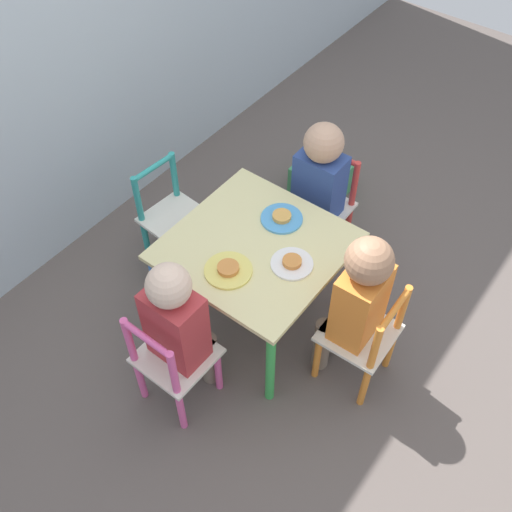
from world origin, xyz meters
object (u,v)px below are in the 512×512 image
object	(u,v)px
child_left	(178,322)
plate_left	(228,270)
chair_orange	(363,338)
chair_teal	(173,219)
storage_bin	(321,179)
plate_front	(292,263)
chair_pink	(172,361)
chair_red	(321,208)
plate_right	(282,218)
child_front	(357,298)
child_right	(317,184)
kids_table	(256,255)

from	to	relation	value
child_left	plate_left	xyz separation A→B (m)	(0.27, -0.00, 0.03)
chair_orange	chair_teal	distance (m)	1.01
chair_orange	storage_bin	bearing A→B (deg)	-140.42
plate_front	chair_pink	bearing A→B (deg)	160.94
plate_front	chair_red	bearing A→B (deg)	19.56
chair_pink	child_left	bearing A→B (deg)	-90.00
plate_right	storage_bin	world-z (taller)	plate_right
chair_red	child_left	xyz separation A→B (m)	(-0.95, -0.01, 0.19)
chair_orange	plate_right	world-z (taller)	chair_orange
child_left	plate_right	world-z (taller)	child_left
plate_right	storage_bin	xyz separation A→B (m)	(0.66, 0.21, -0.38)
child_front	plate_front	xyz separation A→B (m)	(-0.01, 0.27, 0.01)
child_front	child_right	world-z (taller)	child_front
plate_left	plate_front	size ratio (longest dim) A/B	1.12
chair_teal	child_right	xyz separation A→B (m)	(0.40, -0.49, 0.19)
child_front	chair_red	bearing A→B (deg)	-138.85
chair_pink	child_left	distance (m)	0.20
plate_left	plate_front	world-z (taller)	same
kids_table	child_right	xyz separation A→B (m)	(0.44, 0.01, 0.05)
kids_table	chair_teal	world-z (taller)	chair_teal
plate_front	storage_bin	world-z (taller)	plate_front
chair_orange	chair_red	world-z (taller)	same
chair_pink	chair_teal	world-z (taller)	same
chair_orange	child_front	xyz separation A→B (m)	(-0.00, 0.06, 0.20)
chair_red	plate_right	xyz separation A→B (m)	(-0.33, -0.01, 0.21)
plate_left	plate_right	size ratio (longest dim) A/B	1.07
child_front	child_left	bearing A→B (deg)	-46.13
child_right	plate_front	bearing A→B (deg)	-69.27
chair_teal	plate_left	size ratio (longest dim) A/B	2.88
child_front	storage_bin	bearing A→B (deg)	-142.94
child_right	plate_left	distance (m)	0.61
chair_orange	plate_right	distance (m)	0.57
plate_right	child_left	bearing A→B (deg)	179.59
chair_orange	plate_left	distance (m)	0.58
chair_orange	plate_right	size ratio (longest dim) A/B	3.08
storage_bin	child_front	bearing A→B (deg)	-141.40
chair_teal	storage_bin	world-z (taller)	chair_teal
child_right	plate_front	size ratio (longest dim) A/B	4.60
chair_red	child_right	bearing A→B (deg)	-90.00
kids_table	chair_teal	bearing A→B (deg)	85.38
chair_red	plate_right	distance (m)	0.40
child_left	storage_bin	bearing A→B (deg)	-80.21
chair_pink	plate_right	world-z (taller)	chair_pink
storage_bin	child_left	bearing A→B (deg)	-170.77
child_front	storage_bin	world-z (taller)	child_front
kids_table	chair_teal	size ratio (longest dim) A/B	1.23
chair_orange	plate_right	xyz separation A→B (m)	(0.16, 0.50, 0.21)
chair_red	chair_teal	xyz separation A→B (m)	(-0.46, 0.49, 0.00)
child_front	plate_right	xyz separation A→B (m)	(0.16, 0.44, 0.01)
chair_orange	chair_teal	xyz separation A→B (m)	(0.03, 1.00, 0.00)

